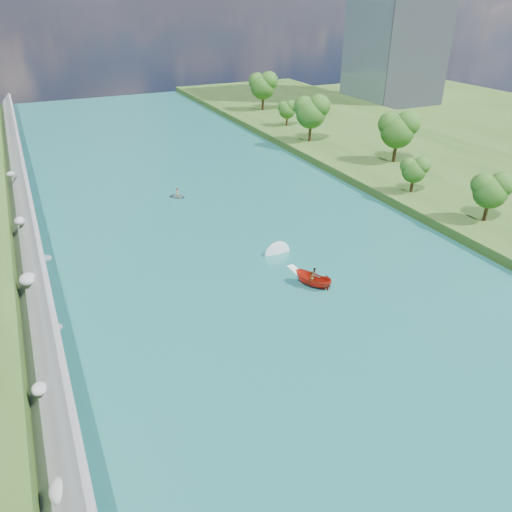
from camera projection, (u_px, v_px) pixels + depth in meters
ground at (332, 341)px, 49.18m from camera, size 260.00×260.00×0.00m
river_water at (248, 255)px, 65.11m from camera, size 55.00×240.00×0.10m
riprap_bank at (34, 291)px, 53.99m from camera, size 4.32×236.00×4.15m
trees_east at (400, 143)px, 88.12m from camera, size 15.17×140.01×11.77m
motorboat at (308, 275)px, 58.74m from camera, size 3.94×19.22×2.16m
raft at (178, 195)px, 82.95m from camera, size 3.21×3.27×1.61m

